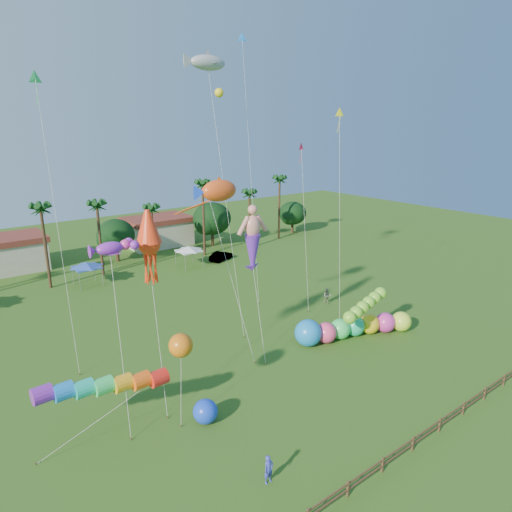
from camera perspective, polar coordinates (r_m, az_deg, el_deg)
ground at (r=35.31m, az=10.46°, el=-17.89°), size 160.00×160.00×0.00m
tree_line at (r=69.86m, az=-14.88°, el=2.92°), size 69.46×8.91×11.00m
buildings_row at (r=73.81m, az=-21.34°, el=1.22°), size 35.00×7.00×4.00m
tent_row at (r=60.15m, az=-20.26°, el=-1.16°), size 31.00×4.00×0.60m
fence at (r=32.11m, az=19.03°, el=-21.15°), size 36.12×0.12×1.00m
car_b at (r=68.23m, az=-4.39°, el=0.00°), size 4.43×2.79×1.38m
spectator_a at (r=28.43m, az=1.58°, el=-25.11°), size 0.66×0.47×1.73m
spectator_b at (r=52.41m, az=8.88°, el=-4.97°), size 1.08×1.11×1.81m
caterpillar_inflatable at (r=44.67m, az=11.61°, el=-8.76°), size 11.99×5.90×2.50m
blue_ball at (r=32.88m, az=-6.35°, el=-18.75°), size 1.70×1.70×1.70m
rainbow_tube at (r=32.00m, az=-15.54°, el=-15.63°), size 10.17×2.08×3.64m
green_worm at (r=41.62m, az=11.62°, el=-7.55°), size 10.32×1.64×3.82m
orange_ball_kite at (r=31.53m, az=-9.39°, el=-10.96°), size 2.17×2.22×6.19m
merman_kite at (r=38.81m, az=-0.43°, el=1.65°), size 2.46×4.05×12.66m
fish_kite at (r=39.39m, az=-4.63°, el=8.15°), size 5.27×6.74×15.21m
shark_kite at (r=46.08m, az=-6.03°, el=22.88°), size 5.02×7.85×25.96m
squid_kite at (r=33.17m, az=-13.21°, el=1.46°), size 2.52×5.28×14.02m
lobster_kite at (r=31.62m, az=-17.81°, el=0.89°), size 3.32×5.25×12.35m
delta_kite_red at (r=49.47m, az=5.71°, el=12.87°), size 1.89×3.56×17.81m
delta_kite_yellow at (r=45.46m, az=10.40°, el=16.48°), size 2.49×3.42×21.14m
delta_kite_green at (r=40.37m, az=-25.79°, el=18.71°), size 1.23×4.75×23.55m
delta_kite_blue at (r=52.77m, az=-1.67°, el=24.73°), size 1.74×4.72×28.86m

